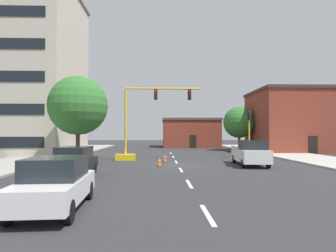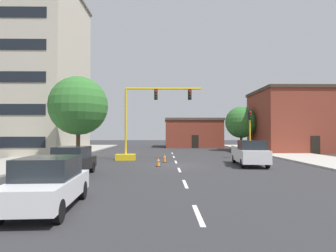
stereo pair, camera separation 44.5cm
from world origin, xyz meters
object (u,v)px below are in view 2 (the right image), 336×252
traffic_cone_roadside_b (165,158)px  traffic_light_pole_right (250,123)px  sedan_white_mid_left (48,183)px  pickup_truck_white (250,153)px  sedan_black_near_left (72,161)px  tree_left_near (78,106)px  traffic_cone_roadside_a (158,162)px  tree_right_far (241,122)px  traffic_signal_gantry (136,137)px

traffic_cone_roadside_b → traffic_light_pole_right: bearing=21.5°
sedan_white_mid_left → traffic_cone_roadside_b: (3.97, 15.62, -0.54)m
pickup_truck_white → sedan_black_near_left: size_ratio=1.22×
tree_left_near → sedan_white_mid_left: 17.39m
pickup_truck_white → traffic_cone_roadside_a: 7.19m
pickup_truck_white → traffic_cone_roadside_b: bearing=158.0°
traffic_light_pole_right → pickup_truck_white: (-1.84, -6.04, -2.55)m
traffic_cone_roadside_a → traffic_cone_roadside_b: 3.25m
traffic_light_pole_right → sedan_black_near_left: 18.25m
sedan_white_mid_left → traffic_cone_roadside_a: 12.89m
traffic_light_pole_right → sedan_black_near_left: (-14.04, -11.35, -2.64)m
tree_right_far → traffic_cone_roadside_b: bearing=-124.7°
sedan_white_mid_left → tree_left_near: bearing=103.0°
sedan_black_near_left → traffic_cone_roadside_a: size_ratio=6.30×
traffic_cone_roadside_a → sedan_white_mid_left: bearing=-105.6°
traffic_signal_gantry → sedan_white_mid_left: 17.79m
pickup_truck_white → traffic_cone_roadside_a: size_ratio=7.70×
tree_left_near → pickup_truck_white: size_ratio=1.38×
traffic_light_pole_right → tree_left_near: size_ratio=0.63×
traffic_signal_gantry → pickup_truck_white: size_ratio=1.45×
traffic_light_pole_right → traffic_signal_gantry: bearing=-173.5°
traffic_signal_gantry → tree_right_far: bearing=45.2°
traffic_light_pole_right → traffic_cone_roadside_a: size_ratio=6.67×
traffic_light_pole_right → tree_left_near: (-16.26, -2.50, 1.47)m
traffic_light_pole_right → sedan_black_near_left: size_ratio=1.06×
sedan_black_near_left → sedan_white_mid_left: 7.78m
tree_right_far → tree_left_near: tree_left_near is taller
sedan_black_near_left → tree_right_far: bearing=55.3°
sedan_black_near_left → sedan_white_mid_left: size_ratio=0.99×
traffic_cone_roadside_a → sedan_black_near_left: bearing=-136.6°
sedan_black_near_left → traffic_cone_roadside_b: bearing=55.2°
traffic_light_pole_right → pickup_truck_white: size_ratio=0.87×
pickup_truck_white → traffic_cone_roadside_b: size_ratio=7.75×
traffic_signal_gantry → traffic_light_pole_right: (11.18, 1.27, 1.35)m
traffic_light_pole_right → sedan_white_mid_left: bearing=-123.3°
traffic_cone_roadside_b → tree_right_far: bearing=55.3°
sedan_black_near_left → traffic_light_pole_right: bearing=39.0°
tree_left_near → tree_right_far: bearing=38.7°
traffic_signal_gantry → sedan_black_near_left: 10.56m
traffic_signal_gantry → traffic_cone_roadside_a: (2.20, -5.30, -1.83)m
traffic_light_pole_right → tree_left_near: bearing=-171.2°
pickup_truck_white → traffic_signal_gantry: bearing=153.0°
sedan_white_mid_left → traffic_cone_roadside_b: sedan_white_mid_left is taller
traffic_light_pole_right → tree_right_far: size_ratio=0.76×
traffic_signal_gantry → traffic_light_pole_right: 11.33m
sedan_black_near_left → sedan_white_mid_left: (1.59, -7.62, 0.00)m
traffic_cone_roadside_a → tree_right_far: bearing=59.0°
pickup_truck_white → traffic_cone_roadside_b: (-6.65, 2.69, -0.62)m
tree_right_far → pickup_truck_white: 19.23m
sedan_black_near_left → sedan_white_mid_left: bearing=-78.2°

